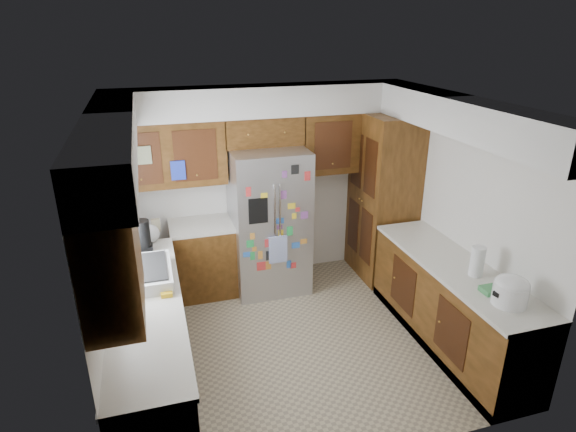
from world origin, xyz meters
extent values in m
plane|color=tan|center=(0.00, 0.00, 0.00)|extent=(3.60, 3.60, 0.00)
cube|color=silver|center=(0.00, 1.60, 1.25)|extent=(3.60, 0.04, 2.50)
cube|color=silver|center=(-1.80, 0.00, 1.25)|extent=(0.04, 3.20, 2.50)
cube|color=silver|center=(1.80, 0.00, 1.25)|extent=(0.04, 3.20, 2.50)
cube|color=silver|center=(0.00, -1.60, 1.25)|extent=(3.60, 0.04, 2.50)
cube|color=white|center=(0.00, 0.00, 2.51)|extent=(3.60, 3.20, 0.02)
cube|color=silver|center=(0.00, 1.41, 2.33)|extent=(3.60, 0.38, 0.35)
cube|color=silver|center=(-1.61, 0.00, 2.33)|extent=(0.38, 3.20, 0.35)
cube|color=silver|center=(1.61, 0.00, 2.33)|extent=(0.38, 3.20, 0.35)
cube|color=#3A240B|center=(-1.14, 1.43, 1.77)|extent=(1.33, 0.34, 0.75)
cube|color=#3A240B|center=(1.14, 1.43, 1.77)|extent=(1.33, 0.34, 0.75)
cube|color=#3A240B|center=(-1.63, -1.15, 1.77)|extent=(0.34, 0.85, 0.75)
cube|color=white|center=(-1.79, 0.10, 1.60)|extent=(0.02, 0.90, 1.05)
cube|color=white|center=(-1.75, 0.10, 1.60)|extent=(0.01, 1.02, 1.15)
cube|color=#2138C0|center=(-1.03, 1.24, 1.62)|extent=(0.16, 0.02, 0.22)
cube|color=#C5B896|center=(-1.39, 1.24, 1.82)|extent=(0.16, 0.02, 0.20)
cube|color=#3A240B|center=(-1.50, -0.30, 0.44)|extent=(0.60, 2.60, 0.88)
cube|color=#3A240B|center=(-0.83, 1.30, 0.44)|extent=(0.75, 0.60, 0.88)
cube|color=white|center=(-1.50, -0.30, 0.90)|extent=(0.63, 2.60, 0.04)
cube|color=white|center=(-0.83, 1.30, 0.90)|extent=(0.75, 0.60, 0.04)
cube|color=black|center=(-1.50, -0.30, 0.05)|extent=(0.60, 2.60, 0.10)
cube|color=silver|center=(-1.19, -1.15, 0.46)|extent=(0.01, 0.58, 0.80)
cube|color=#3A240B|center=(1.50, -0.47, 0.44)|extent=(0.60, 2.25, 0.88)
cube|color=white|center=(1.50, -0.47, 0.90)|extent=(0.63, 2.25, 0.04)
cube|color=black|center=(1.50, -0.47, 0.05)|extent=(0.60, 2.25, 0.10)
cube|color=#3A240B|center=(1.50, 1.15, 1.07)|extent=(0.60, 0.90, 2.15)
cube|color=#AEAEB4|center=(0.00, 1.21, 0.90)|extent=(0.90, 0.75, 1.80)
cylinder|color=silver|center=(-0.03, 0.82, 1.05)|extent=(0.02, 0.02, 0.90)
cylinder|color=silver|center=(0.03, 0.82, 1.05)|extent=(0.02, 0.02, 0.90)
cube|color=black|center=(-0.22, 0.83, 1.20)|extent=(0.22, 0.01, 0.30)
cube|color=white|center=(0.00, 0.80, 0.70)|extent=(0.22, 0.01, 0.34)
cube|color=red|center=(0.36, 0.82, 1.56)|extent=(0.07, 0.00, 0.11)
cube|color=red|center=(-0.20, 0.82, 0.50)|extent=(0.11, 0.00, 0.11)
cube|color=green|center=(0.15, 0.82, 0.91)|extent=(0.07, 0.00, 0.11)
cube|color=blue|center=(0.22, 0.82, 0.71)|extent=(0.10, 0.00, 0.07)
cube|color=orange|center=(0.32, 0.82, 0.75)|extent=(0.08, 0.00, 0.06)
cube|color=blue|center=(-0.37, 0.82, 0.68)|extent=(0.08, 0.00, 0.06)
cube|color=green|center=(-0.30, 0.82, 0.65)|extent=(0.05, 0.00, 0.10)
cube|color=green|center=(-0.32, 0.82, 0.81)|extent=(0.08, 0.00, 0.09)
cube|color=#8C4C99|center=(0.03, 0.82, 0.97)|extent=(0.07, 0.00, 0.05)
cube|color=yellow|center=(0.20, 0.82, 1.09)|extent=(0.05, 0.00, 0.07)
cube|color=orange|center=(-0.30, 0.82, 0.90)|extent=(0.06, 0.00, 0.08)
cube|color=blue|center=(0.03, 0.82, 1.05)|extent=(0.09, 0.00, 0.07)
cube|color=orange|center=(-0.11, 0.82, 0.50)|extent=(0.07, 0.00, 0.10)
cube|color=black|center=(0.21, 0.82, 1.65)|extent=(0.09, 0.00, 0.11)
cube|color=red|center=(-0.33, 0.82, 1.44)|extent=(0.06, 0.00, 0.11)
cube|color=#8C4C99|center=(0.08, 0.82, 1.36)|extent=(0.07, 0.00, 0.10)
cube|color=red|center=(0.24, 0.82, 1.17)|extent=(0.05, 0.00, 0.05)
cube|color=#8C4C99|center=(0.33, 0.82, 1.09)|extent=(0.09, 0.00, 0.09)
cube|color=#8C4C99|center=(0.09, 0.82, 1.60)|extent=(0.06, 0.00, 0.08)
cube|color=yellow|center=(0.17, 0.82, 1.22)|extent=(0.09, 0.00, 0.07)
cube|color=white|center=(-0.05, 0.82, 0.77)|extent=(0.05, 0.00, 0.11)
cube|color=red|center=(-0.12, 0.82, 0.79)|extent=(0.06, 0.00, 0.10)
cube|color=yellow|center=(-0.15, 0.82, 1.35)|extent=(0.08, 0.00, 0.11)
cube|color=red|center=(0.19, 0.82, 0.45)|extent=(0.07, 0.00, 0.07)
cube|color=orange|center=(-0.28, 0.82, 0.73)|extent=(0.05, 0.00, 0.06)
cube|color=black|center=(-0.10, 0.82, 0.63)|extent=(0.08, 0.00, 0.12)
cube|color=yellow|center=(0.04, 0.82, 0.88)|extent=(0.06, 0.00, 0.10)
cube|color=orange|center=(-0.21, 0.82, 0.64)|extent=(0.05, 0.00, 0.10)
cube|color=blue|center=(0.14, 0.82, 0.47)|extent=(0.06, 0.00, 0.10)
cube|color=#3A240B|center=(0.00, 1.43, 1.98)|extent=(0.96, 0.34, 0.35)
sphere|color=#1A2FAF|center=(-0.23, 1.37, 2.28)|extent=(0.26, 0.26, 0.26)
cylinder|color=black|center=(0.27, 1.43, 2.23)|extent=(0.27, 0.27, 0.15)
ellipsoid|color=#333338|center=(0.27, 1.43, 2.30)|extent=(0.25, 0.25, 0.11)
cube|color=silver|center=(-1.50, 0.10, 0.98)|extent=(0.52, 0.70, 0.12)
cube|color=black|center=(-1.50, 0.10, 1.04)|extent=(0.44, 0.60, 0.02)
cylinder|color=silver|center=(-1.70, 0.10, 1.14)|extent=(0.02, 0.02, 0.30)
cylinder|color=silver|center=(-1.64, 0.10, 1.27)|extent=(0.16, 0.02, 0.02)
cube|color=yellow|center=(-1.31, -0.21, 0.94)|extent=(0.10, 0.18, 0.04)
cube|color=black|center=(-1.48, 0.65, 0.97)|extent=(0.18, 0.14, 0.10)
cylinder|color=black|center=(-1.48, 0.65, 1.16)|extent=(0.16, 0.16, 0.28)
cylinder|color=#AEAEB4|center=(-1.57, 0.79, 1.02)|extent=(0.14, 0.14, 0.20)
sphere|color=silver|center=(-1.41, 0.95, 1.02)|extent=(0.20, 0.20, 0.20)
cube|color=#3F72B2|center=(-1.60, 1.11, 1.01)|extent=(0.14, 0.10, 0.18)
cube|color=#BFB28C|center=(-1.34, 1.25, 0.99)|extent=(0.10, 0.08, 0.14)
cylinder|color=silver|center=(-1.49, 0.43, 0.98)|extent=(0.08, 0.08, 0.11)
cylinder|color=white|center=(1.50, -1.22, 1.02)|extent=(0.30, 0.30, 0.20)
ellipsoid|color=white|center=(1.50, -1.22, 1.12)|extent=(0.29, 0.29, 0.13)
cube|color=black|center=(1.36, -1.22, 1.04)|extent=(0.04, 0.06, 0.04)
cylinder|color=white|center=(1.54, -0.71, 1.07)|extent=(0.13, 0.13, 0.30)
camera|label=1|loc=(-1.33, -4.09, 3.16)|focal=30.00mm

